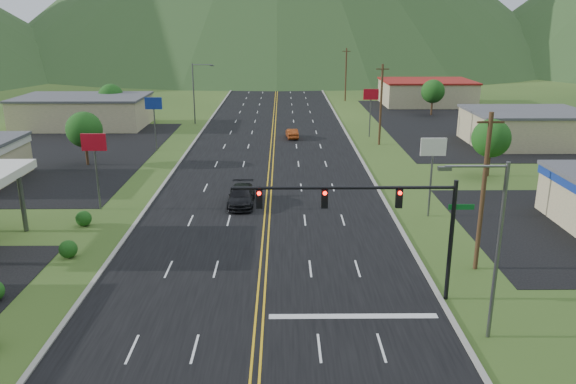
{
  "coord_description": "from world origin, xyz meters",
  "views": [
    {
      "loc": [
        1.25,
        -14.57,
        15.17
      ],
      "look_at": [
        1.6,
        20.08,
        4.5
      ],
      "focal_mm": 35.0,
      "sensor_mm": 36.0,
      "label": 1
    }
  ],
  "objects_px": {
    "streetlight_west": "(196,90)",
    "car_dark_mid": "(241,196)",
    "traffic_signal": "(380,210)",
    "car_red_far": "(292,134)",
    "streetlight_east": "(492,240)"
  },
  "relations": [
    {
      "from": "streetlight_west",
      "to": "car_dark_mid",
      "type": "distance_m",
      "value": 40.41
    },
    {
      "from": "streetlight_west",
      "to": "car_dark_mid",
      "type": "bearing_deg",
      "value": -76.44
    },
    {
      "from": "streetlight_west",
      "to": "car_dark_mid",
      "type": "height_order",
      "value": "streetlight_west"
    },
    {
      "from": "traffic_signal",
      "to": "streetlight_west",
      "type": "xyz_separation_m",
      "value": [
        -18.16,
        56.0,
        -0.15
      ]
    },
    {
      "from": "streetlight_west",
      "to": "car_red_far",
      "type": "distance_m",
      "value": 18.53
    },
    {
      "from": "streetlight_east",
      "to": "car_red_far",
      "type": "height_order",
      "value": "streetlight_east"
    },
    {
      "from": "traffic_signal",
      "to": "car_dark_mid",
      "type": "relative_size",
      "value": 2.44
    },
    {
      "from": "streetlight_east",
      "to": "streetlight_west",
      "type": "xyz_separation_m",
      "value": [
        -22.86,
        60.0,
        0.0
      ]
    },
    {
      "from": "traffic_signal",
      "to": "streetlight_west",
      "type": "relative_size",
      "value": 1.46
    },
    {
      "from": "streetlight_east",
      "to": "car_red_far",
      "type": "xyz_separation_m",
      "value": [
        -8.64,
        49.03,
        -4.54
      ]
    },
    {
      "from": "streetlight_west",
      "to": "car_dark_mid",
      "type": "xyz_separation_m",
      "value": [
        9.42,
        -39.05,
        -4.4
      ]
    },
    {
      "from": "traffic_signal",
      "to": "car_dark_mid",
      "type": "bearing_deg",
      "value": 117.27
    },
    {
      "from": "traffic_signal",
      "to": "car_red_far",
      "type": "height_order",
      "value": "traffic_signal"
    },
    {
      "from": "streetlight_east",
      "to": "car_red_far",
      "type": "distance_m",
      "value": 49.99
    },
    {
      "from": "streetlight_east",
      "to": "car_red_far",
      "type": "relative_size",
      "value": 2.33
    }
  ]
}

